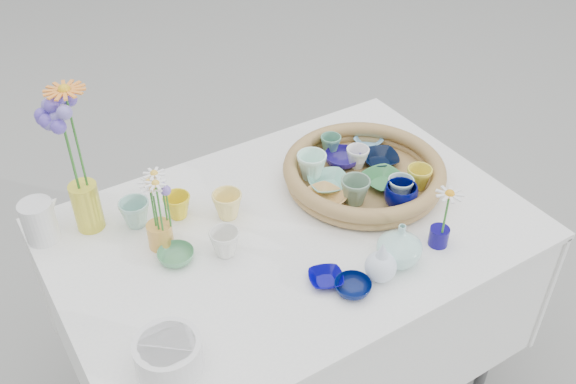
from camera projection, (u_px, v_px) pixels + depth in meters
wicker_tray at (364, 173)px, 1.87m from camera, size 0.47×0.47×0.08m
tray_ceramic_0 at (342, 159)px, 1.93m from camera, size 0.14×0.14×0.03m
tray_ceramic_1 at (380, 159)px, 1.94m from camera, size 0.14×0.14×0.03m
tray_ceramic_2 at (419, 178)px, 1.83m from camera, size 0.08×0.08×0.07m
tray_ceramic_3 at (383, 180)px, 1.85m from camera, size 0.12×0.12×0.03m
tray_ceramic_4 at (355, 191)px, 1.77m from camera, size 0.11×0.11×0.08m
tray_ceramic_5 at (328, 183)px, 1.84m from camera, size 0.15×0.15×0.03m
tray_ceramic_6 at (311, 166)px, 1.86m from camera, size 0.10×0.10×0.08m
tray_ceramic_7 at (357, 157)px, 1.91m from camera, size 0.08×0.08×0.06m
tray_ceramic_8 at (368, 142)px, 2.02m from camera, size 0.09×0.09×0.02m
tray_ceramic_9 at (401, 196)px, 1.76m from camera, size 0.12×0.12×0.07m
tray_ceramic_10 at (323, 199)px, 1.79m from camera, size 0.13×0.13×0.03m
tray_ceramic_11 at (400, 189)px, 1.79m from camera, size 0.08×0.08×0.07m
tray_ceramic_12 at (331, 145)px, 1.97m from camera, size 0.08×0.08×0.06m
loose_ceramic_0 at (177, 206)px, 1.76m from camera, size 0.10×0.10×0.07m
loose_ceramic_1 at (227, 205)px, 1.75m from camera, size 0.09×0.09×0.08m
loose_ceramic_2 at (176, 256)px, 1.63m from camera, size 0.10×0.10×0.03m
loose_ceramic_3 at (225, 243)px, 1.64m from camera, size 0.08×0.08×0.07m
loose_ceramic_4 at (326, 279)px, 1.57m from camera, size 0.11×0.11×0.02m
loose_ceramic_5 at (135, 213)px, 1.73m from camera, size 0.09×0.09×0.08m
loose_ceramic_6 at (353, 287)px, 1.55m from camera, size 0.12×0.12×0.03m
fluted_bowl at (168, 355)px, 1.36m from camera, size 0.17×0.17×0.08m
bud_vase_paleblue at (381, 260)px, 1.55m from camera, size 0.10×0.10×0.12m
bud_vase_seafoam at (400, 244)px, 1.60m from camera, size 0.14×0.14×0.12m
bud_vase_cobalt at (439, 236)px, 1.67m from camera, size 0.06×0.06×0.05m
single_daisy at (446, 214)px, 1.61m from camera, size 0.10×0.10×0.14m
tall_vase_yellow at (87, 206)px, 1.70m from camera, size 0.10×0.10×0.14m
gerbera at (76, 140)px, 1.58m from camera, size 0.15×0.15×0.30m
hydrangea at (70, 152)px, 1.58m from camera, size 0.11×0.11×0.32m
white_pitcher at (39, 221)px, 1.67m from camera, size 0.14×0.12×0.12m
daisy_cup at (160, 235)px, 1.66m from camera, size 0.08×0.08×0.07m
daisy_posy at (158, 200)px, 1.59m from camera, size 0.10×0.10×0.17m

